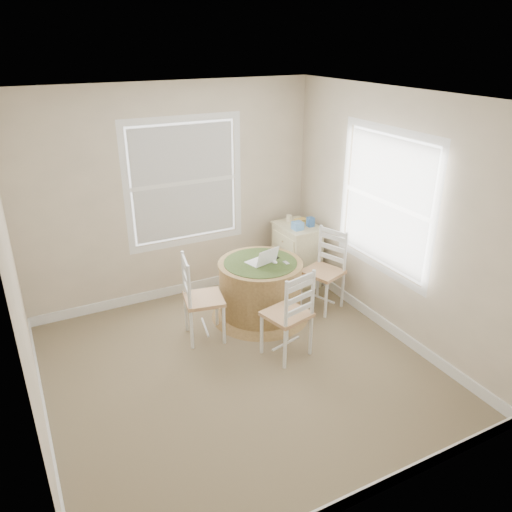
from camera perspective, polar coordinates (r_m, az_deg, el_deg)
room at (r=4.65m, az=-1.19°, el=1.84°), size 3.64×3.64×2.64m
round_table at (r=5.79m, az=0.49°, el=-3.54°), size 1.15×1.15×0.69m
chair_left at (r=5.37m, az=-6.00°, el=-4.87°), size 0.47×0.49×0.95m
chair_near at (r=5.07m, az=3.53°, el=-6.61°), size 0.50×0.49×0.95m
chair_right at (r=5.98m, az=7.65°, el=-1.79°), size 0.52×0.53×0.95m
laptop at (r=5.63m, az=0.69°, el=-0.51°), size 0.36×0.33×0.21m
mouse at (r=5.65m, az=2.13°, el=-0.69°), size 0.06×0.09×0.03m
phone at (r=5.65m, az=3.46°, el=-0.81°), size 0.05×0.09×0.02m
keys at (r=5.76m, az=2.28°, el=-0.23°), size 0.06×0.05×0.02m
corner_chest at (r=6.57m, az=4.66°, el=0.20°), size 0.48×0.63×0.82m
tissue_box at (r=6.25m, az=4.77°, el=3.44°), size 0.12×0.12×0.10m
box_yellow at (r=6.48m, az=5.17°, el=4.00°), size 0.15×0.11×0.06m
box_blue at (r=6.37m, az=6.33°, el=3.88°), size 0.08×0.08×0.12m
cup_cream at (r=6.53m, az=3.73°, el=4.35°), size 0.07×0.07×0.09m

